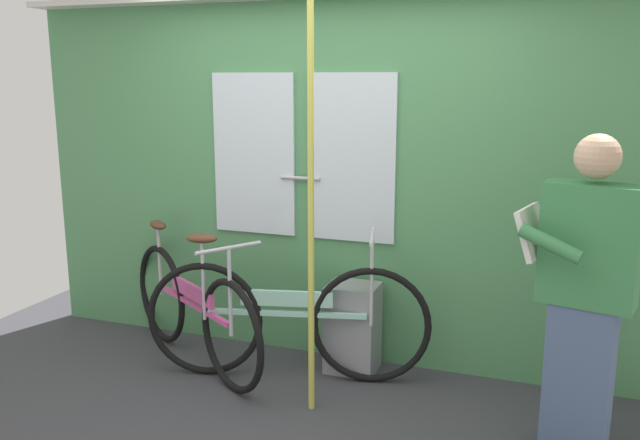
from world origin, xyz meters
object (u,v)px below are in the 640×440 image
object	(u,v)px
passenger_reading_newspaper	(584,291)
handrail_pole	(311,209)
bicycle_near_door	(193,309)
trash_bin_by_wall	(353,328)
bicycle_leaning_behind	(285,319)

from	to	relation	value
passenger_reading_newspaper	handrail_pole	world-z (taller)	handrail_pole
bicycle_near_door	trash_bin_by_wall	bearing A→B (deg)	46.77
passenger_reading_newspaper	handrail_pole	xyz separation A→B (m)	(-1.44, -0.04, 0.33)
bicycle_leaning_behind	trash_bin_by_wall	world-z (taller)	bicycle_leaning_behind
bicycle_near_door	bicycle_leaning_behind	distance (m)	0.68
bicycle_near_door	trash_bin_by_wall	size ratio (longest dim) A/B	2.52
trash_bin_by_wall	handrail_pole	size ratio (longest dim) A/B	0.25
bicycle_leaning_behind	bicycle_near_door	bearing A→B (deg)	165.42
bicycle_leaning_behind	trash_bin_by_wall	bearing A→B (deg)	22.73
bicycle_leaning_behind	passenger_reading_newspaper	size ratio (longest dim) A/B	1.08
bicycle_near_door	trash_bin_by_wall	world-z (taller)	bicycle_near_door
passenger_reading_newspaper	bicycle_near_door	bearing A→B (deg)	6.10
trash_bin_by_wall	bicycle_near_door	bearing A→B (deg)	-165.78
handrail_pole	bicycle_leaning_behind	bearing A→B (deg)	132.91
handrail_pole	bicycle_near_door	bearing A→B (deg)	161.52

